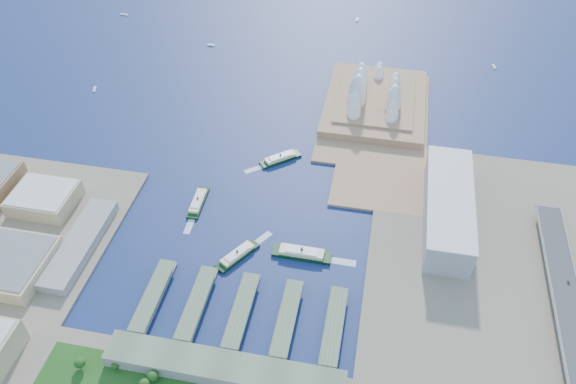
% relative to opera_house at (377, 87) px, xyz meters
% --- Properties ---
extents(ground, '(3000.00, 3000.00, 0.00)m').
position_rel_opera_house_xyz_m(ground, '(-105.00, -280.00, -32.00)').
color(ground, '#111E4F').
rests_on(ground, ground).
extents(east_land, '(240.00, 500.00, 3.00)m').
position_rel_opera_house_xyz_m(east_land, '(135.00, -330.00, -30.50)').
color(east_land, gray).
rests_on(east_land, ground).
extents(peninsula, '(135.00, 220.00, 3.00)m').
position_rel_opera_house_xyz_m(peninsula, '(2.50, -20.00, -30.50)').
color(peninsula, '#9F7957').
rests_on(peninsula, ground).
extents(opera_house, '(134.00, 180.00, 58.00)m').
position_rel_opera_house_xyz_m(opera_house, '(0.00, 0.00, 0.00)').
color(opera_house, white).
rests_on(opera_house, peninsula).
extents(toaster_building, '(45.00, 155.00, 35.00)m').
position_rel_opera_house_xyz_m(toaster_building, '(90.00, -200.00, -11.50)').
color(toaster_building, '#939398').
rests_on(toaster_building, east_land).
extents(expressway, '(26.00, 340.00, 11.85)m').
position_rel_opera_house_xyz_m(expressway, '(195.00, -340.00, -23.07)').
color(expressway, gray).
rests_on(expressway, east_land).
extents(ferry_wharves, '(184.00, 90.00, 9.30)m').
position_rel_opera_house_xyz_m(ferry_wharves, '(-91.00, -355.00, -27.35)').
color(ferry_wharves, '#56674E').
rests_on(ferry_wharves, ground).
extents(terminal_building, '(200.00, 28.00, 12.00)m').
position_rel_opera_house_xyz_m(terminal_building, '(-90.00, -415.00, -23.00)').
color(terminal_building, gray).
rests_on(terminal_building, south_land).
extents(ferry_a, '(14.03, 49.73, 9.34)m').
position_rel_opera_house_xyz_m(ferry_a, '(-174.46, -223.82, -27.33)').
color(ferry_a, black).
rests_on(ferry_a, ground).
extents(ferry_b, '(47.28, 42.09, 9.57)m').
position_rel_opera_house_xyz_m(ferry_b, '(-101.24, -132.93, -27.21)').
color(ferry_b, black).
rests_on(ferry_b, ground).
extents(ferry_c, '(37.51, 48.81, 9.42)m').
position_rel_opera_house_xyz_m(ferry_c, '(-112.38, -289.43, -27.29)').
color(ferry_c, black).
rests_on(ferry_c, ground).
extents(ferry_d, '(59.12, 15.42, 11.16)m').
position_rel_opera_house_xyz_m(ferry_d, '(-50.12, -275.09, -26.42)').
color(ferry_d, black).
rests_on(ferry_d, ground).
extents(boat_a, '(7.00, 13.20, 2.48)m').
position_rel_opera_house_xyz_m(boat_a, '(-387.67, -31.98, -30.76)').
color(boat_a, white).
rests_on(boat_a, ground).
extents(boat_b, '(11.25, 4.67, 2.97)m').
position_rel_opera_house_xyz_m(boat_b, '(-264.60, 120.58, -30.52)').
color(boat_b, white).
rests_on(boat_b, ground).
extents(boat_c, '(6.61, 13.02, 2.81)m').
position_rel_opera_house_xyz_m(boat_c, '(164.15, 138.91, -30.59)').
color(boat_c, white).
rests_on(boat_c, ground).
extents(boat_d, '(14.98, 4.98, 2.48)m').
position_rel_opera_house_xyz_m(boat_d, '(-441.00, 195.13, -30.76)').
color(boat_d, white).
rests_on(boat_d, ground).
extents(boat_e, '(4.50, 11.98, 2.89)m').
position_rel_opera_house_xyz_m(boat_e, '(-49.71, 252.54, -30.56)').
color(boat_e, white).
rests_on(boat_e, ground).
extents(car_c, '(1.83, 4.50, 1.31)m').
position_rel_opera_house_xyz_m(car_c, '(199.00, -273.43, -16.50)').
color(car_c, slate).
rests_on(car_c, expressway).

